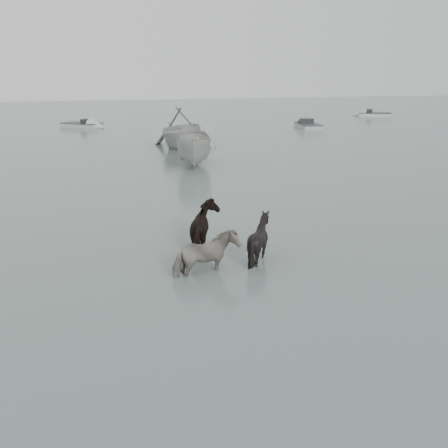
# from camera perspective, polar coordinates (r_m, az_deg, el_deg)

# --- Properties ---
(ground) EXTENTS (140.00, 140.00, 0.00)m
(ground) POSITION_cam_1_polar(r_m,az_deg,el_deg) (13.06, -3.55, -5.01)
(ground) COLOR #566660
(ground) RESTS_ON ground
(pony_pinto) EXTENTS (1.83, 1.22, 1.42)m
(pony_pinto) POSITION_cam_1_polar(r_m,az_deg,el_deg) (12.45, -2.16, -2.63)
(pony_pinto) COLOR black
(pony_pinto) RESTS_ON ground
(pony_dark) EXTENTS (1.56, 1.74, 1.56)m
(pony_dark) POSITION_cam_1_polar(r_m,az_deg,el_deg) (14.30, -1.92, 0.34)
(pony_dark) COLOR black
(pony_dark) RESTS_ON ground
(pony_black) EXTENTS (1.58, 1.48, 1.43)m
(pony_black) POSITION_cam_1_polar(r_m,az_deg,el_deg) (13.40, 4.06, -1.16)
(pony_black) COLOR black
(pony_black) RESTS_ON ground
(rowboat_trail) EXTENTS (6.54, 6.70, 2.69)m
(rowboat_trail) POSITION_cam_1_polar(r_m,az_deg,el_deg) (32.80, -4.83, 11.09)
(rowboat_trail) COLOR #ABADAB
(rowboat_trail) RESTS_ON ground
(boat_small) EXTENTS (2.73, 5.16, 1.89)m
(boat_small) POSITION_cam_1_polar(r_m,az_deg,el_deg) (26.61, -3.35, 8.75)
(boat_small) COLOR #A8A9A4
(boat_small) RESTS_ON ground
(skiff_port) EXTENTS (2.16, 5.00, 0.75)m
(skiff_port) POSITION_cam_1_polar(r_m,az_deg,el_deg) (43.74, 9.64, 11.24)
(skiff_port) COLOR #A1A4A1
(skiff_port) RESTS_ON ground
(skiff_mid) EXTENTS (4.76, 4.22, 0.75)m
(skiff_mid) POSITION_cam_1_polar(r_m,az_deg,el_deg) (45.47, -15.97, 11.05)
(skiff_mid) COLOR #A6A8A5
(skiff_mid) RESTS_ON ground
(skiff_star) EXTENTS (4.76, 3.28, 0.75)m
(skiff_star) POSITION_cam_1_polar(r_m,az_deg,el_deg) (55.90, 16.84, 12.08)
(skiff_star) COLOR beige
(skiff_star) RESTS_ON ground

